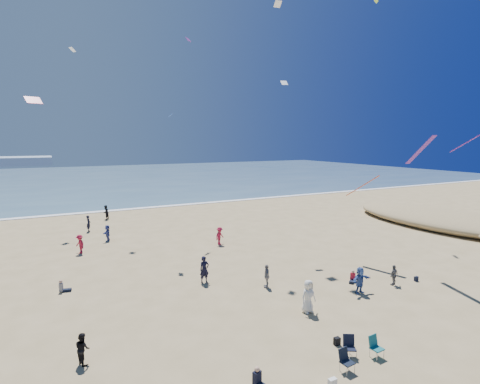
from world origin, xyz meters
TOP-DOWN VIEW (x-y plane):
  - ocean at (0.00, 95.00)m, footprint 220.00×100.00m
  - surf_line at (0.00, 45.00)m, footprint 220.00×1.20m
  - standing_flyers at (1.02, 17.06)m, footprint 26.21×40.44m
  - seated_group at (2.25, 3.95)m, footprint 19.52×24.31m
  - chair_cluster at (4.65, 1.48)m, footprint 2.65×1.54m
  - white_tote at (2.40, 0.63)m, footprint 0.35×0.20m
  - black_backpack at (4.80, 3.03)m, footprint 0.30×0.22m
  - navy_bag at (15.64, 6.89)m, footprint 0.28×0.18m
  - kites_aloft at (8.82, 13.32)m, footprint 47.30×41.37m

SIDE VIEW (x-z plane):
  - ocean at x=0.00m, z-range 0.00..0.06m
  - surf_line at x=0.00m, z-range 0.00..0.08m
  - navy_bag at x=15.64m, z-range 0.00..0.34m
  - black_backpack at x=4.80m, z-range 0.00..0.38m
  - white_tote at x=2.40m, z-range 0.00..0.40m
  - seated_group at x=2.25m, z-range 0.00..0.84m
  - chair_cluster at x=4.65m, z-range 0.00..1.00m
  - standing_flyers at x=1.02m, z-range -0.10..1.84m
  - kites_aloft at x=8.82m, z-range 1.95..25.32m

